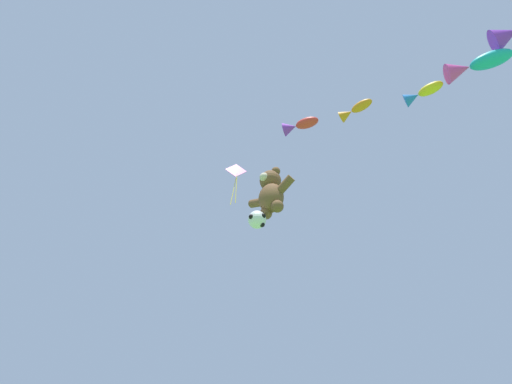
{
  "coord_description": "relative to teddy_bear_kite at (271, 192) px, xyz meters",
  "views": [
    {
      "loc": [
        8.01,
        -3.9,
        1.48
      ],
      "look_at": [
        1.24,
        3.09,
        10.89
      ],
      "focal_mm": 24.0,
      "sensor_mm": 36.0,
      "label": 1
    }
  ],
  "objects": [
    {
      "name": "fish_kite_goldfin",
      "position": [
        6.28,
        2.23,
        2.88
      ],
      "size": [
        1.55,
        0.78,
        0.58
      ],
      "color": "yellow"
    },
    {
      "name": "soccer_ball_kite",
      "position": [
        -0.53,
        -0.24,
        -1.26
      ],
      "size": [
        0.78,
        0.77,
        0.72
      ],
      "color": "white"
    },
    {
      "name": "fish_kite_crimson",
      "position": [
        1.52,
        0.36,
        3.48
      ],
      "size": [
        1.72,
        1.18,
        0.64
      ],
      "color": "red"
    },
    {
      "name": "teddy_bear_kite",
      "position": [
        0.0,
        0.0,
        0.0
      ],
      "size": [
        2.34,
        1.03,
        2.38
      ],
      "color": "brown"
    },
    {
      "name": "fish_kite_tangerine",
      "position": [
        3.87,
        1.14,
        3.06
      ],
      "size": [
        1.46,
        0.65,
        0.53
      ],
      "color": "orange"
    },
    {
      "name": "fish_kite_teal",
      "position": [
        8.28,
        2.6,
        3.0
      ],
      "size": [
        2.4,
        1.54,
        0.82
      ],
      "color": "#19ADB2"
    },
    {
      "name": "diamond_kite",
      "position": [
        -3.18,
        0.84,
        4.09
      ],
      "size": [
        0.74,
        0.96,
        3.13
      ],
      "color": "#E53F9E"
    }
  ]
}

